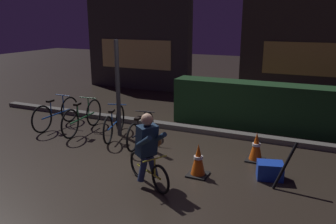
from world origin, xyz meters
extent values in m
plane|color=#2D261E|center=(0.00, 0.00, 0.00)|extent=(40.00, 40.00, 0.00)
cube|color=#56544F|center=(0.00, 2.20, 0.06)|extent=(12.00, 0.24, 0.12)
cube|color=#19381C|center=(1.80, 3.10, 0.58)|extent=(4.80, 0.70, 1.17)
cube|color=#383330|center=(-3.73, 6.50, 1.96)|extent=(4.31, 0.50, 3.91)
cube|color=#F2D172|center=(-3.73, 6.23, 1.37)|extent=(3.02, 0.04, 1.10)
cube|color=#42382D|center=(2.91, 7.20, 2.21)|extent=(5.46, 0.50, 4.42)
cube|color=#E5B751|center=(2.91, 6.93, 1.40)|extent=(3.82, 0.04, 1.10)
cylinder|color=#2D2D33|center=(-1.35, 1.20, 1.13)|extent=(0.10, 0.10, 2.26)
torus|color=black|center=(-3.17, 1.61, 0.34)|extent=(0.05, 0.69, 0.69)
torus|color=black|center=(-3.16, 0.58, 0.34)|extent=(0.05, 0.69, 0.69)
cylinder|color=#19479E|center=(-3.16, 1.09, 0.34)|extent=(0.04, 1.03, 0.04)
cylinder|color=#19479E|center=(-3.16, 0.91, 0.54)|extent=(0.03, 0.03, 0.39)
cube|color=black|center=(-3.16, 0.91, 0.73)|extent=(0.10, 0.20, 0.05)
cylinder|color=#19479E|center=(-3.17, 1.37, 0.56)|extent=(0.03, 0.03, 0.43)
cylinder|color=#19479E|center=(-3.17, 1.37, 0.78)|extent=(0.46, 0.03, 0.02)
torus|color=black|center=(-2.36, 1.58, 0.35)|extent=(0.11, 0.70, 0.70)
torus|color=black|center=(-2.26, 0.53, 0.35)|extent=(0.11, 0.70, 0.70)
cylinder|color=#236B38|center=(-2.31, 1.06, 0.35)|extent=(0.13, 1.05, 0.04)
cylinder|color=#236B38|center=(-2.29, 0.87, 0.55)|extent=(0.03, 0.03, 0.39)
cube|color=black|center=(-2.29, 0.87, 0.75)|extent=(0.12, 0.21, 0.05)
cylinder|color=#236B38|center=(-2.34, 1.34, 0.57)|extent=(0.03, 0.03, 0.44)
cylinder|color=#236B38|center=(-2.34, 1.34, 0.79)|extent=(0.46, 0.07, 0.02)
torus|color=black|center=(-1.51, 1.51, 0.32)|extent=(0.21, 0.63, 0.64)
torus|color=black|center=(-1.26, 0.59, 0.32)|extent=(0.21, 0.63, 0.64)
cylinder|color=#19479E|center=(-1.39, 1.05, 0.32)|extent=(0.29, 0.93, 0.04)
cylinder|color=#19479E|center=(-1.34, 0.89, 0.50)|extent=(0.03, 0.03, 0.36)
cube|color=black|center=(-1.34, 0.89, 0.68)|extent=(0.15, 0.22, 0.05)
cylinder|color=#19479E|center=(-1.46, 1.30, 0.52)|extent=(0.03, 0.03, 0.40)
cylinder|color=#19479E|center=(-1.46, 1.30, 0.72)|extent=(0.45, 0.15, 0.02)
torus|color=black|center=(-0.63, 1.32, 0.31)|extent=(0.11, 0.61, 0.61)
torus|color=black|center=(-0.53, 0.42, 0.31)|extent=(0.11, 0.61, 0.61)
cylinder|color=black|center=(-0.58, 0.87, 0.31)|extent=(0.13, 0.91, 0.04)
cylinder|color=black|center=(-0.56, 0.71, 0.48)|extent=(0.03, 0.03, 0.34)
cube|color=black|center=(-0.56, 0.71, 0.65)|extent=(0.12, 0.21, 0.05)
cylinder|color=black|center=(-0.61, 1.12, 0.50)|extent=(0.03, 0.03, 0.38)
cylinder|color=black|center=(-0.61, 1.12, 0.69)|extent=(0.46, 0.07, 0.02)
cube|color=black|center=(1.10, -0.10, 0.01)|extent=(0.36, 0.36, 0.03)
cone|color=#EA560F|center=(1.10, -0.10, 0.32)|extent=(0.26, 0.26, 0.57)
cylinder|color=white|center=(1.10, -0.10, 0.34)|extent=(0.16, 0.16, 0.05)
cube|color=black|center=(1.92, 1.00, 0.01)|extent=(0.36, 0.36, 0.03)
cone|color=#EA560F|center=(1.92, 1.00, 0.31)|extent=(0.26, 0.26, 0.56)
cylinder|color=white|center=(1.92, 1.00, 0.34)|extent=(0.16, 0.16, 0.05)
cube|color=#193DB7|center=(2.29, 0.30, 0.15)|extent=(0.51, 0.42, 0.30)
torus|color=black|center=(0.77, -0.96, 0.24)|extent=(0.44, 0.28, 0.48)
torus|color=black|center=(0.16, -0.61, 0.24)|extent=(0.44, 0.28, 0.48)
cylinder|color=gold|center=(0.47, -0.78, 0.24)|extent=(0.63, 0.38, 0.04)
cylinder|color=gold|center=(0.36, -0.72, 0.37)|extent=(0.03, 0.03, 0.26)
cube|color=black|center=(0.36, -0.72, 0.51)|extent=(0.22, 0.19, 0.05)
cylinder|color=gold|center=(0.63, -0.88, 0.39)|extent=(0.03, 0.03, 0.30)
cylinder|color=gold|center=(0.63, -0.88, 0.54)|extent=(0.25, 0.41, 0.02)
cylinder|color=navy|center=(0.50, -0.69, 0.30)|extent=(0.20, 0.23, 0.42)
cylinder|color=navy|center=(0.40, -0.86, 0.30)|extent=(0.20, 0.23, 0.42)
cube|color=#192D47|center=(0.43, -0.76, 0.79)|extent=(0.39, 0.41, 0.54)
sphere|color=tan|center=(0.45, -0.77, 1.15)|extent=(0.20, 0.20, 0.20)
cylinder|color=#192D47|center=(0.62, -0.71, 0.84)|extent=(0.38, 0.27, 0.29)
cylinder|color=#192D47|center=(0.48, -0.95, 0.84)|extent=(0.38, 0.27, 0.29)
ellipsoid|color=brown|center=(0.48, -0.56, 0.74)|extent=(0.36, 0.30, 0.24)
cylinder|color=black|center=(2.55, 0.05, 0.40)|extent=(0.35, 0.29, 0.79)
camera|label=1|loc=(2.93, -5.45, 2.72)|focal=36.66mm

